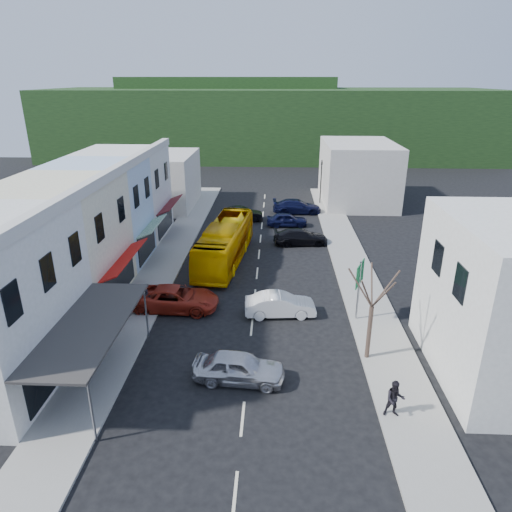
# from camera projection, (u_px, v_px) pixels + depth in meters

# --- Properties ---
(ground) EXTENTS (120.00, 120.00, 0.00)m
(ground) POSITION_uv_depth(u_px,v_px,m) (252.00, 326.00, 27.55)
(ground) COLOR black
(ground) RESTS_ON ground
(sidewalk_left) EXTENTS (3.00, 52.00, 0.15)m
(sidewalk_left) POSITION_uv_depth(u_px,v_px,m) (166.00, 261.00, 37.11)
(sidewalk_left) COLOR gray
(sidewalk_left) RESTS_ON ground
(sidewalk_right) EXTENTS (3.00, 52.00, 0.15)m
(sidewalk_right) POSITION_uv_depth(u_px,v_px,m) (351.00, 264.00, 36.52)
(sidewalk_right) COLOR gray
(sidewalk_right) RESTS_ON ground
(shopfront_row) EXTENTS (8.25, 30.00, 8.00)m
(shopfront_row) POSITION_uv_depth(u_px,v_px,m) (73.00, 234.00, 31.22)
(shopfront_row) COLOR beige
(shopfront_row) RESTS_ON ground
(distant_block_left) EXTENTS (8.00, 10.00, 6.00)m
(distant_block_left) POSITION_uv_depth(u_px,v_px,m) (159.00, 180.00, 52.02)
(distant_block_left) COLOR #B7B2A8
(distant_block_left) RESTS_ON ground
(distant_block_right) EXTENTS (8.00, 12.00, 7.00)m
(distant_block_right) POSITION_uv_depth(u_px,v_px,m) (358.00, 173.00, 53.72)
(distant_block_right) COLOR #B7B2A8
(distant_block_right) RESTS_ON ground
(hillside) EXTENTS (80.00, 26.00, 14.00)m
(hillside) POSITION_uv_depth(u_px,v_px,m) (262.00, 118.00, 85.64)
(hillside) COLOR black
(hillside) RESTS_ON ground
(bus) EXTENTS (3.75, 11.80, 3.10)m
(bus) POSITION_uv_depth(u_px,v_px,m) (225.00, 243.00, 36.74)
(bus) COLOR #F1AF00
(bus) RESTS_ON ground
(car_silver) EXTENTS (4.54, 2.19, 1.40)m
(car_silver) POSITION_uv_depth(u_px,v_px,m) (239.00, 369.00, 22.37)
(car_silver) COLOR silver
(car_silver) RESTS_ON ground
(car_white) EXTENTS (4.53, 2.16, 1.40)m
(car_white) POSITION_uv_depth(u_px,v_px,m) (280.00, 305.00, 28.58)
(car_white) COLOR silver
(car_white) RESTS_ON ground
(car_red) EXTENTS (4.67, 2.08, 1.40)m
(car_red) POSITION_uv_depth(u_px,v_px,m) (176.00, 299.00, 29.34)
(car_red) COLOR maroon
(car_red) RESTS_ON ground
(car_black_near) EXTENTS (4.68, 2.33, 1.40)m
(car_black_near) POSITION_uv_depth(u_px,v_px,m) (301.00, 237.00, 40.78)
(car_black_near) COLOR black
(car_black_near) RESTS_ON ground
(car_navy_mid) EXTENTS (4.51, 2.10, 1.40)m
(car_navy_mid) POSITION_uv_depth(u_px,v_px,m) (287.00, 220.00, 45.70)
(car_navy_mid) COLOR black
(car_navy_mid) RESTS_ON ground
(car_black_far) EXTENTS (4.51, 2.08, 1.40)m
(car_black_far) POSITION_uv_depth(u_px,v_px,m) (242.00, 214.00, 47.46)
(car_black_far) COLOR black
(car_black_far) RESTS_ON ground
(car_navy_far) EXTENTS (4.60, 2.10, 1.40)m
(car_navy_far) POSITION_uv_depth(u_px,v_px,m) (297.00, 207.00, 50.07)
(car_navy_far) COLOR black
(car_navy_far) RESTS_ON ground
(pedestrian_left) EXTENTS (0.61, 0.71, 1.70)m
(pedestrian_left) POSITION_uv_depth(u_px,v_px,m) (147.00, 299.00, 28.74)
(pedestrian_left) COLOR black
(pedestrian_left) RESTS_ON sidewalk_left
(pedestrian_right) EXTENTS (0.72, 0.47, 1.70)m
(pedestrian_right) POSITION_uv_depth(u_px,v_px,m) (395.00, 399.00, 19.78)
(pedestrian_right) COLOR black
(pedestrian_right) RESTS_ON sidewalk_right
(direction_sign) EXTENTS (1.47, 1.91, 3.94)m
(direction_sign) POSITION_uv_depth(u_px,v_px,m) (358.00, 292.00, 27.47)
(direction_sign) COLOR #10572B
(direction_sign) RESTS_ON ground
(street_tree) EXTENTS (1.98, 1.98, 6.26)m
(street_tree) POSITION_uv_depth(u_px,v_px,m) (372.00, 307.00, 23.21)
(street_tree) COLOR #3C2C23
(street_tree) RESTS_ON ground
(traffic_signal) EXTENTS (0.80, 1.18, 5.17)m
(traffic_signal) POSITION_uv_depth(u_px,v_px,m) (321.00, 182.00, 53.01)
(traffic_signal) COLOR black
(traffic_signal) RESTS_ON ground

